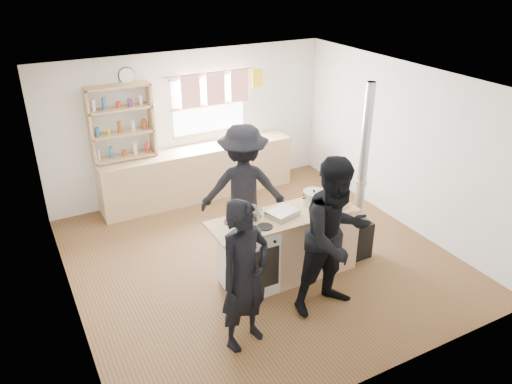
{
  "coord_description": "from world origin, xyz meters",
  "views": [
    {
      "loc": [
        -2.84,
        -5.27,
        3.95
      ],
      "look_at": [
        -0.1,
        -0.1,
        1.1
      ],
      "focal_mm": 35.0,
      "sensor_mm": 36.0,
      "label": 1
    }
  ],
  "objects_px": {
    "thermos": "(233,134)",
    "flue_heater": "(358,215)",
    "roast_tray": "(282,213)",
    "stockpot_stove": "(251,214)",
    "person_near_left": "(245,276)",
    "stockpot_counter": "(314,198)",
    "skillet_greens": "(249,232)",
    "cooking_island": "(289,245)",
    "person_near_right": "(336,237)",
    "bread_board": "(340,202)",
    "person_far": "(243,189)"
  },
  "relations": [
    {
      "from": "skillet_greens",
      "to": "roast_tray",
      "type": "distance_m",
      "value": 0.6
    },
    {
      "from": "cooking_island",
      "to": "person_near_left",
      "type": "relative_size",
      "value": 1.13
    },
    {
      "from": "skillet_greens",
      "to": "flue_heater",
      "type": "distance_m",
      "value": 1.81
    },
    {
      "from": "person_near_left",
      "to": "person_near_right",
      "type": "distance_m",
      "value": 1.21
    },
    {
      "from": "thermos",
      "to": "flue_heater",
      "type": "distance_m",
      "value": 2.89
    },
    {
      "from": "stockpot_counter",
      "to": "person_near_left",
      "type": "distance_m",
      "value": 1.76
    },
    {
      "from": "stockpot_counter",
      "to": "flue_heater",
      "type": "bearing_deg",
      "value": -9.07
    },
    {
      "from": "flue_heater",
      "to": "person_near_left",
      "type": "distance_m",
      "value": 2.34
    },
    {
      "from": "stockpot_counter",
      "to": "person_far",
      "type": "xyz_separation_m",
      "value": [
        -0.61,
        0.85,
        -0.09
      ]
    },
    {
      "from": "thermos",
      "to": "stockpot_counter",
      "type": "relative_size",
      "value": 1.02
    },
    {
      "from": "skillet_greens",
      "to": "stockpot_counter",
      "type": "bearing_deg",
      "value": 14.19
    },
    {
      "from": "cooking_island",
      "to": "roast_tray",
      "type": "xyz_separation_m",
      "value": [
        -0.11,
        -0.0,
        0.51
      ]
    },
    {
      "from": "skillet_greens",
      "to": "person_near_left",
      "type": "xyz_separation_m",
      "value": [
        -0.39,
        -0.66,
        -0.09
      ]
    },
    {
      "from": "flue_heater",
      "to": "person_near_right",
      "type": "bearing_deg",
      "value": -141.73
    },
    {
      "from": "thermos",
      "to": "roast_tray",
      "type": "xyz_separation_m",
      "value": [
        -0.64,
        -2.77,
        -0.07
      ]
    },
    {
      "from": "cooking_island",
      "to": "person_far",
      "type": "distance_m",
      "value": 1.06
    },
    {
      "from": "skillet_greens",
      "to": "person_near_left",
      "type": "distance_m",
      "value": 0.77
    },
    {
      "from": "roast_tray",
      "to": "stockpot_stove",
      "type": "relative_size",
      "value": 1.85
    },
    {
      "from": "cooking_island",
      "to": "roast_tray",
      "type": "bearing_deg",
      "value": -178.12
    },
    {
      "from": "cooking_island",
      "to": "stockpot_stove",
      "type": "relative_size",
      "value": 8.5
    },
    {
      "from": "roast_tray",
      "to": "stockpot_counter",
      "type": "height_order",
      "value": "stockpot_counter"
    },
    {
      "from": "person_near_left",
      "to": "person_far",
      "type": "bearing_deg",
      "value": 47.82
    },
    {
      "from": "stockpot_stove",
      "to": "stockpot_counter",
      "type": "xyz_separation_m",
      "value": [
        0.92,
        -0.01,
        0.01
      ]
    },
    {
      "from": "roast_tray",
      "to": "person_near_right",
      "type": "height_order",
      "value": "person_near_right"
    },
    {
      "from": "stockpot_stove",
      "to": "person_near_right",
      "type": "height_order",
      "value": "person_near_right"
    },
    {
      "from": "bread_board",
      "to": "flue_heater",
      "type": "distance_m",
      "value": 0.53
    },
    {
      "from": "bread_board",
      "to": "person_near_right",
      "type": "relative_size",
      "value": 0.17
    },
    {
      "from": "stockpot_stove",
      "to": "bread_board",
      "type": "distance_m",
      "value": 1.22
    },
    {
      "from": "roast_tray",
      "to": "stockpot_stove",
      "type": "distance_m",
      "value": 0.41
    },
    {
      "from": "cooking_island",
      "to": "roast_tray",
      "type": "height_order",
      "value": "roast_tray"
    },
    {
      "from": "stockpot_stove",
      "to": "person_near_left",
      "type": "height_order",
      "value": "person_near_left"
    },
    {
      "from": "roast_tray",
      "to": "bread_board",
      "type": "relative_size",
      "value": 1.32
    },
    {
      "from": "thermos",
      "to": "stockpot_stove",
      "type": "relative_size",
      "value": 1.27
    },
    {
      "from": "bread_board",
      "to": "person_near_left",
      "type": "distance_m",
      "value": 1.92
    },
    {
      "from": "person_near_right",
      "to": "person_far",
      "type": "distance_m",
      "value": 1.75
    },
    {
      "from": "person_near_left",
      "to": "roast_tray",
      "type": "bearing_deg",
      "value": 25.62
    },
    {
      "from": "thermos",
      "to": "person_near_right",
      "type": "bearing_deg",
      "value": -96.35
    },
    {
      "from": "skillet_greens",
      "to": "person_far",
      "type": "distance_m",
      "value": 1.22
    },
    {
      "from": "bread_board",
      "to": "flue_heater",
      "type": "bearing_deg",
      "value": 12.85
    },
    {
      "from": "stockpot_stove",
      "to": "cooking_island",
      "type": "bearing_deg",
      "value": -10.21
    },
    {
      "from": "cooking_island",
      "to": "stockpot_stove",
      "type": "height_order",
      "value": "stockpot_stove"
    },
    {
      "from": "person_far",
      "to": "person_near_right",
      "type": "bearing_deg",
      "value": 124.39
    },
    {
      "from": "bread_board",
      "to": "flue_heater",
      "type": "relative_size",
      "value": 0.13
    },
    {
      "from": "cooking_island",
      "to": "person_near_right",
      "type": "relative_size",
      "value": 1.01
    },
    {
      "from": "skillet_greens",
      "to": "stockpot_counter",
      "type": "height_order",
      "value": "stockpot_counter"
    },
    {
      "from": "person_near_left",
      "to": "skillet_greens",
      "type": "bearing_deg",
      "value": 43.23
    },
    {
      "from": "stockpot_stove",
      "to": "person_far",
      "type": "bearing_deg",
      "value": 69.36
    },
    {
      "from": "bread_board",
      "to": "person_near_left",
      "type": "relative_size",
      "value": 0.19
    },
    {
      "from": "cooking_island",
      "to": "stockpot_counter",
      "type": "height_order",
      "value": "stockpot_counter"
    },
    {
      "from": "cooking_island",
      "to": "stockpot_counter",
      "type": "bearing_deg",
      "value": 10.76
    }
  ]
}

